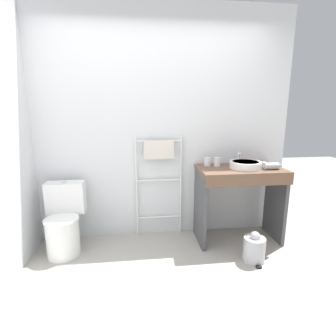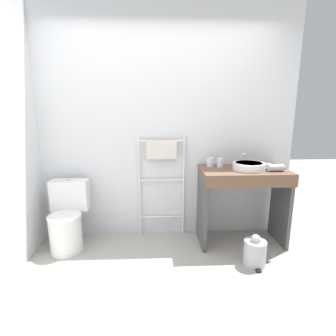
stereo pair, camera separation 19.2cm
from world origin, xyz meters
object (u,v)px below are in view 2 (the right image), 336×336
Objects in this scene: sink_basin at (249,166)px; cup_near_edge at (220,163)px; hair_dryer at (276,167)px; trash_bin at (255,252)px; toilet at (67,219)px; cup_near_wall at (210,162)px; towel_radiator at (162,165)px.

cup_near_edge reaches higher than sink_basin.
trash_bin is (-0.32, -0.37, -0.78)m from hair_dryer.
sink_basin is 3.43× the size of cup_near_edge.
toilet is 1.74m from cup_near_wall.
sink_basin is 0.28m from hair_dryer.
cup_near_wall reaches higher than trash_bin.
towel_radiator is at bearing 171.60° from cup_near_wall.
hair_dryer is 0.92m from trash_bin.
cup_near_edge is (0.68, -0.11, 0.05)m from towel_radiator.
cup_near_wall is 0.98× the size of cup_near_edge.
hair_dryer is (0.55, -0.23, -0.01)m from cup_near_edge.
cup_near_edge reaches higher than cup_near_wall.
trash_bin is (0.91, -0.71, -0.75)m from towel_radiator.
cup_near_edge is at bearing 151.88° from sink_basin.
sink_basin is 0.43m from cup_near_wall.
cup_near_wall is (0.57, -0.08, 0.04)m from towel_radiator.
sink_basin is (0.96, -0.26, 0.04)m from towel_radiator.
towel_radiator is at bearing 170.63° from cup_near_edge.
toilet is at bearing -179.78° from sink_basin.
cup_near_edge is 0.31× the size of trash_bin.
hair_dryer reaches higher than trash_bin.
sink_basin reaches higher than toilet.
hair_dryer is (1.23, -0.34, 0.03)m from towel_radiator.
towel_radiator is (1.06, 0.27, 0.55)m from toilet.
cup_near_wall is at bearing 155.49° from sink_basin.
toilet is at bearing 178.25° from hair_dryer.
toilet is at bearing 167.31° from trash_bin.
towel_radiator reaches higher than cup_near_wall.
towel_radiator is 3.46× the size of sink_basin.
sink_basin reaches higher than hair_dryer.
cup_near_wall is (-0.39, 0.18, 0.01)m from sink_basin.
towel_radiator is 3.72× the size of trash_bin.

